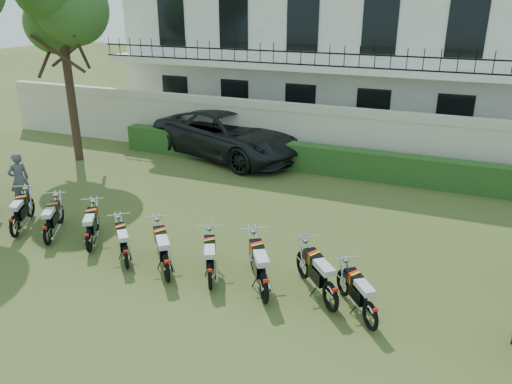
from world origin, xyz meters
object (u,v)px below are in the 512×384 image
Objects in this scene: motorcycle_2 at (47,229)px; motorcycle_7 at (264,281)px; motorcycle_3 at (88,236)px; motorcycle_4 at (125,252)px; suv at (229,134)px; motorcycle_9 at (371,310)px; inspector at (19,180)px; motorcycle_5 at (166,262)px; motorcycle_6 at (210,271)px; tree_west_near at (59,1)px; motorcycle_1 at (14,221)px; motorcycle_8 at (331,290)px.

motorcycle_2 is 6.13m from motorcycle_7.
motorcycle_3 is 1.39m from motorcycle_4.
motorcycle_2 is at bearing 153.05° from motorcycle_3.
suv is at bearing 54.62° from motorcycle_2.
motorcycle_7 reaches higher than motorcycle_3.
motorcycle_7 is at bearing -43.63° from motorcycle_4.
motorcycle_2 is 0.92× the size of motorcycle_7.
motorcycle_9 is 0.89× the size of inspector.
motorcycle_5 is 9.66m from suv.
motorcycle_7 reaches higher than motorcycle_6.
motorcycle_6 reaches higher than motorcycle_3.
motorcycle_6 is 1.00× the size of inspector.
tree_west_near is at bearing 116.02° from motorcycle_7.
motorcycle_4 is 5.72m from inspector.
motorcycle_3 is 0.96× the size of motorcycle_6.
motorcycle_1 is 1.02× the size of motorcycle_6.
motorcycle_9 is at bearing -43.93° from motorcycle_4.
motorcycle_3 is at bearing 147.16° from motorcycle_6.
motorcycle_1 is 1.09× the size of motorcycle_8.
motorcycle_4 is 0.75× the size of motorcycle_7.
motorcycle_5 is 6.89m from inspector.
inspector reaches higher than motorcycle_3.
inspector reaches higher than motorcycle_1.
motorcycle_7 is at bearing 140.57° from motorcycle_9.
motorcycle_9 is at bearing -122.99° from suv.
motorcycle_8 is 0.91m from motorcycle_9.
motorcycle_6 is (2.24, -0.01, 0.02)m from motorcycle_4.
motorcycle_9 is 0.23× the size of suv.
motorcycle_2 is 1.00× the size of inspector.
tree_west_near is 5.32× the size of motorcycle_9.
tree_west_near reaches higher than motorcycle_3.
motorcycle_7 is at bearing -28.89° from motorcycle_6.
motorcycle_8 reaches higher than motorcycle_6.
motorcycle_1 is 9.11m from suv.
motorcycle_8 is (6.23, -0.12, 0.04)m from motorcycle_3.
motorcycle_2 is 1.25m from motorcycle_3.
motorcycle_5 is 2.33m from motorcycle_7.
motorcycle_3 is at bearing 137.48° from motorcycle_8.
tree_west_near is 4.93× the size of motorcycle_5.
motorcycle_1 is at bearing 150.99° from motorcycle_3.
motorcycle_4 is 4.88m from motorcycle_8.
motorcycle_8 is (8.60, -0.01, 0.03)m from motorcycle_1.
suv is (-0.34, 8.76, 0.45)m from motorcycle_3.
motorcycle_1 is at bearing 150.27° from motorcycle_6.
motorcycle_8 is 10.38m from inspector.
motorcycle_1 is 4.94m from motorcycle_5.
tree_west_near is at bearing 95.72° from motorcycle_2.
motorcycle_6 is at bearing -32.21° from motorcycle_2.
motorcycle_6 reaches higher than motorcycle_4.
motorcycle_1 reaches higher than motorcycle_9.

